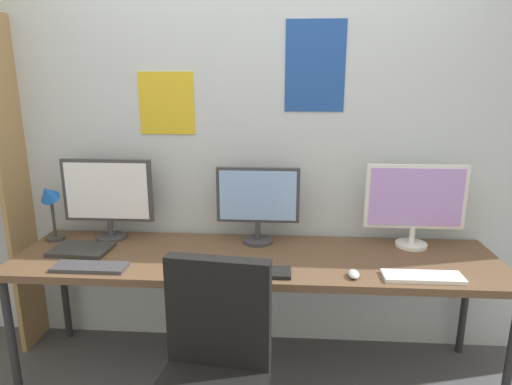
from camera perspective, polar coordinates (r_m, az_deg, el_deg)
name	(u,v)px	position (r m, az deg, el deg)	size (l,w,h in m)	color
wall_back	(260,144)	(2.73, 0.53, 6.23)	(5.06, 0.11, 2.60)	silver
desk	(255,264)	(2.50, -0.08, -9.12)	(2.66, 0.68, 0.74)	brown
monitor_left	(108,195)	(2.79, -18.51, -0.29)	(0.54, 0.18, 0.49)	#38383D
monitor_center	(258,201)	(2.59, 0.25, -1.04)	(0.49, 0.18, 0.46)	#38383D
monitor_right	(415,201)	(2.69, 19.76, -1.05)	(0.57, 0.18, 0.48)	silver
desk_lamp	(49,202)	(2.89, -25.02, -1.15)	(0.11, 0.16, 0.37)	#333333
keyboard_left	(90,267)	(2.47, -20.57, -8.96)	(0.38, 0.13, 0.02)	#38383D
keyboard_center	(252,272)	(2.26, -0.49, -10.16)	(0.39, 0.13, 0.02)	black
keyboard_right	(423,277)	(2.36, 20.64, -10.10)	(0.39, 0.13, 0.02)	silver
computer_mouse	(354,274)	(2.28, 12.44, -10.19)	(0.06, 0.10, 0.03)	silver
laptop_closed	(81,250)	(2.72, -21.53, -6.83)	(0.32, 0.22, 0.02)	#2D2D2D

